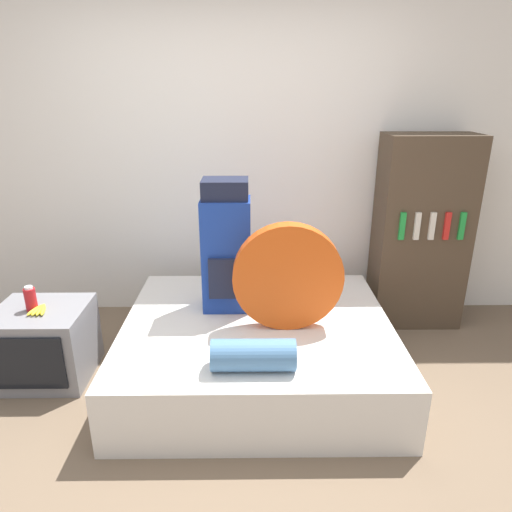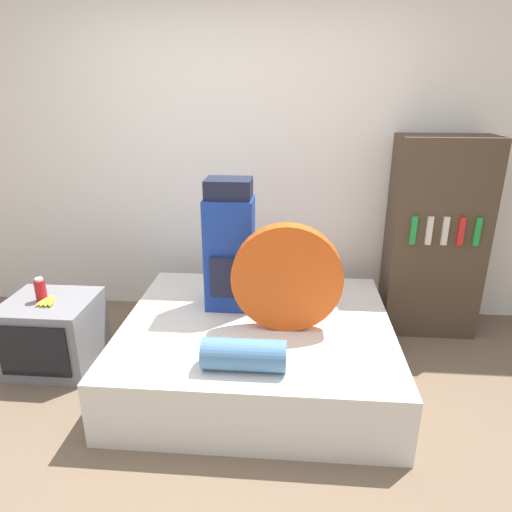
# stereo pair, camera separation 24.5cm
# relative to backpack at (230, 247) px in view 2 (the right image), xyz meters

# --- Properties ---
(ground_plane) EXTENTS (16.00, 16.00, 0.00)m
(ground_plane) POSITION_rel_backpack_xyz_m (-0.03, -0.92, -0.83)
(ground_plane) COLOR brown
(wall_back) EXTENTS (8.00, 0.05, 2.60)m
(wall_back) POSITION_rel_backpack_xyz_m (-0.03, 0.82, 0.47)
(wall_back) COLOR white
(wall_back) RESTS_ON ground_plane
(bed) EXTENTS (1.72, 1.52, 0.40)m
(bed) POSITION_rel_backpack_xyz_m (0.20, -0.21, -0.63)
(bed) COLOR silver
(bed) RESTS_ON ground_plane
(backpack) EXTENTS (0.32, 0.28, 0.88)m
(backpack) POSITION_rel_backpack_xyz_m (0.00, 0.00, 0.00)
(backpack) COLOR navy
(backpack) RESTS_ON bed
(tent_bag) EXTENTS (0.68, 0.10, 0.68)m
(tent_bag) POSITION_rel_backpack_xyz_m (0.39, -0.28, -0.09)
(tent_bag) COLOR #D14C14
(tent_bag) RESTS_ON bed
(sleeping_roll) EXTENTS (0.45, 0.17, 0.17)m
(sleeping_roll) POSITION_rel_backpack_xyz_m (0.17, -0.75, -0.34)
(sleeping_roll) COLOR teal
(sleeping_roll) RESTS_ON bed
(television) EXTENTS (0.58, 0.52, 0.49)m
(television) POSITION_rel_backpack_xyz_m (-1.20, -0.22, -0.58)
(television) COLOR gray
(television) RESTS_ON ground_plane
(canister) EXTENTS (0.07, 0.07, 0.16)m
(canister) POSITION_rel_backpack_xyz_m (-1.24, -0.22, -0.26)
(canister) COLOR #B2191E
(canister) RESTS_ON television
(banana_bunch) EXTENTS (0.12, 0.16, 0.03)m
(banana_bunch) POSITION_rel_backpack_xyz_m (-1.18, -0.24, -0.32)
(banana_bunch) COLOR yellow
(banana_bunch) RESTS_ON television
(bookshelf) EXTENTS (0.69, 0.39, 1.51)m
(bookshelf) POSITION_rel_backpack_xyz_m (1.49, 0.54, -0.07)
(bookshelf) COLOR #473828
(bookshelf) RESTS_ON ground_plane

